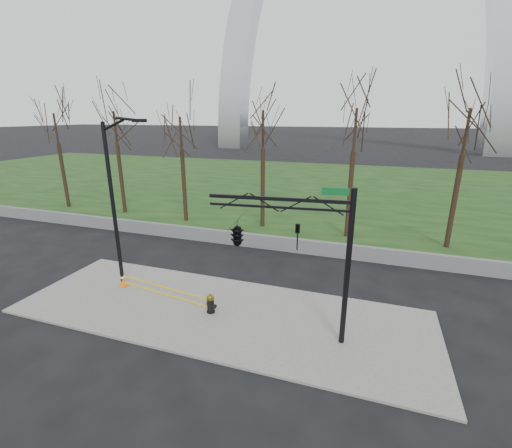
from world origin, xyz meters
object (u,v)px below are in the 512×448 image
(traffic_cone, at_px, (123,280))
(traffic_signal_mast, at_px, (258,234))
(street_light, at_px, (116,197))
(fire_hydrant, at_px, (211,304))

(traffic_cone, height_order, traffic_signal_mast, traffic_signal_mast)
(street_light, height_order, traffic_signal_mast, street_light)
(street_light, bearing_deg, fire_hydrant, -5.08)
(traffic_cone, distance_m, street_light, 4.25)
(street_light, xyz_separation_m, traffic_signal_mast, (7.33, -1.42, -0.55))
(fire_hydrant, relative_size, street_light, 0.11)
(fire_hydrant, bearing_deg, traffic_cone, -168.00)
(traffic_cone, relative_size, street_light, 0.08)
(fire_hydrant, xyz_separation_m, traffic_cone, (-5.19, 0.78, -0.06))
(traffic_signal_mast, bearing_deg, traffic_cone, 163.12)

